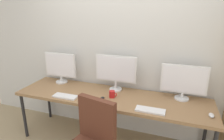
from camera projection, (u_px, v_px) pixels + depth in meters
The scene contains 10 objects.
wall_back at pixel (120, 49), 2.79m from camera, with size 5.00×0.10×2.60m.
desk at pixel (111, 99), 2.60m from camera, with size 2.60×0.68×0.74m.
monitor_left at pixel (60, 67), 2.97m from camera, with size 0.52×0.18×0.47m.
monitor_center at pixel (116, 71), 2.69m from camera, with size 0.59×0.18×0.50m.
monitor_right at pixel (184, 81), 2.42m from camera, with size 0.56×0.18×0.45m.
keyboard_left at pixel (65, 96), 2.55m from camera, with size 0.33×0.13×0.02m, color silver.
keyboard_right at pixel (150, 110), 2.20m from camera, with size 0.34×0.13×0.02m, color silver.
mouse_left_side at pixel (211, 115), 2.09m from camera, with size 0.06×0.10×0.03m, color silver.
mouse_right_side at pixel (102, 98), 2.47m from camera, with size 0.06×0.10×0.03m, color black.
coffee_mug at pixel (112, 94), 2.53m from camera, with size 0.11×0.08×0.09m.
Camera 1 is at (0.78, -1.62, 1.87)m, focal length 30.87 mm.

